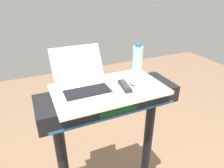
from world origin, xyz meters
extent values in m
cylinder|color=black|center=(0.34, 0.70, 0.62)|extent=(0.07, 0.07, 0.93)
cube|color=black|center=(0.00, 0.70, 1.14)|extent=(0.90, 0.28, 0.11)
cube|color=#0C3F19|center=(0.00, 0.56, 1.14)|extent=(0.24, 0.01, 0.06)
cube|color=#1E598C|center=(0.00, 0.56, 1.09)|extent=(0.81, 0.00, 0.02)
cube|color=white|center=(0.00, 0.70, 1.20)|extent=(0.69, 0.41, 0.02)
cube|color=#B7B7BC|center=(-0.15, 0.69, 1.22)|extent=(0.33, 0.24, 0.02)
cube|color=black|center=(-0.15, 0.68, 1.23)|extent=(0.27, 0.13, 0.00)
cube|color=#B7B7BC|center=(-0.15, 0.87, 1.34)|extent=(0.33, 0.12, 0.21)
cube|color=#8CCCF2|center=(-0.15, 0.87, 1.34)|extent=(0.29, 0.10, 0.18)
ellipsoid|color=#B2B2B7|center=(0.17, 0.69, 1.23)|extent=(0.10, 0.12, 0.03)
cylinder|color=#9EDBB2|center=(0.26, 0.80, 1.32)|extent=(0.07, 0.07, 0.21)
cylinder|color=#2659A5|center=(0.26, 0.80, 1.43)|extent=(0.04, 0.04, 0.02)
cube|color=#232326|center=(0.09, 0.66, 1.22)|extent=(0.07, 0.17, 0.02)
cube|color=#333338|center=(0.09, 0.66, 1.24)|extent=(0.05, 0.12, 0.00)
camera|label=1|loc=(-0.43, -0.32, 1.79)|focal=32.04mm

